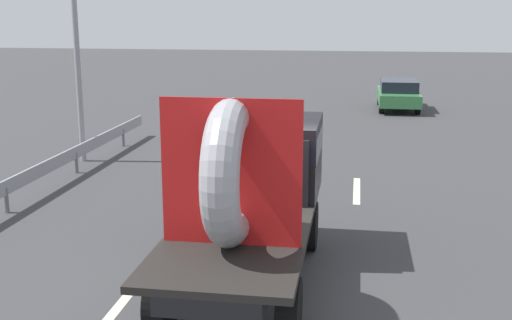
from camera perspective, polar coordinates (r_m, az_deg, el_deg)
name	(u,v)px	position (r m, az deg, el deg)	size (l,w,h in m)	color
ground_plane	(242,281)	(10.38, -1.26, -10.66)	(120.00, 120.00, 0.00)	#38383A
flatbed_truck	(253,178)	(10.40, -0.25, -1.58)	(2.02, 5.39, 3.09)	black
distant_sedan	(398,94)	(28.51, 12.52, 5.78)	(1.69, 3.94, 1.29)	black
traffic_light	(74,7)	(18.50, -15.84, 12.97)	(0.42, 0.36, 6.68)	gray
guardrail	(44,169)	(15.99, -18.29, -0.77)	(0.10, 13.91, 0.71)	gray
lane_dash_left_far	(218,184)	(15.87, -3.39, -2.17)	(2.44, 0.16, 0.01)	beige
lane_dash_right_far	(357,190)	(15.50, 8.94, -2.69)	(2.30, 0.16, 0.01)	beige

